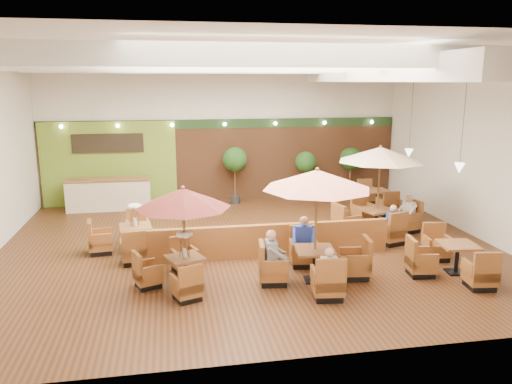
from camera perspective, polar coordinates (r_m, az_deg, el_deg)
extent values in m
plane|color=#381E0F|center=(14.46, -0.83, -6.28)|extent=(14.00, 14.00, 0.00)
cube|color=silver|center=(19.73, -3.68, 6.95)|extent=(14.00, 0.04, 5.50)
cube|color=silver|center=(8.05, 6.00, -1.30)|extent=(14.00, 0.04, 5.50)
cube|color=silver|center=(16.45, 24.06, 4.77)|extent=(0.04, 12.00, 5.50)
cube|color=white|center=(13.71, -0.90, 16.03)|extent=(14.00, 12.00, 0.04)
cube|color=brown|center=(19.81, -3.62, 3.62)|extent=(13.90, 0.10, 3.20)
cube|color=#1E3819|center=(19.63, -3.67, 7.80)|extent=(13.90, 0.12, 0.35)
cube|color=olive|center=(19.76, -16.40, 3.11)|extent=(5.00, 0.08, 3.20)
cube|color=black|center=(19.57, -16.57, 5.38)|extent=(2.60, 0.08, 0.70)
cube|color=white|center=(14.66, 13.12, 13.34)|extent=(0.60, 11.00, 0.60)
cube|color=white|center=(9.77, 2.99, 15.36)|extent=(13.60, 0.12, 0.45)
cube|color=white|center=(12.41, 0.09, 14.78)|extent=(13.60, 0.12, 0.45)
cube|color=white|center=(14.98, -1.72, 14.39)|extent=(13.60, 0.12, 0.45)
cube|color=white|center=(17.65, -3.04, 14.10)|extent=(13.60, 0.12, 0.45)
cylinder|color=black|center=(14.86, 22.73, 8.63)|extent=(0.01, 0.01, 3.20)
cone|color=white|center=(15.03, 22.22, 2.55)|extent=(0.28, 0.28, 0.28)
cylinder|color=black|center=(17.46, 17.41, 9.47)|extent=(0.01, 0.01, 3.20)
cone|color=white|center=(17.61, 17.07, 4.27)|extent=(0.28, 0.28, 0.28)
sphere|color=#FFEAC6|center=(19.65, -21.38, 6.97)|extent=(0.14, 0.14, 0.14)
sphere|color=#FFEAC6|center=(19.36, -15.53, 7.31)|extent=(0.14, 0.14, 0.14)
sphere|color=#FFEAC6|center=(19.28, -9.56, 7.57)|extent=(0.14, 0.14, 0.14)
sphere|color=#FFEAC6|center=(19.40, -3.59, 7.74)|extent=(0.14, 0.14, 0.14)
sphere|color=#FFEAC6|center=(19.73, 2.24, 7.84)|extent=(0.14, 0.14, 0.14)
sphere|color=#FFEAC6|center=(20.25, 7.83, 7.85)|extent=(0.14, 0.14, 0.14)
sphere|color=#FFEAC6|center=(20.95, 13.10, 7.80)|extent=(0.14, 0.14, 0.14)
cube|color=beige|center=(19.19, -16.45, -0.36)|extent=(3.00, 0.70, 1.10)
cube|color=brown|center=(19.07, -16.56, 1.39)|extent=(3.00, 0.75, 0.06)
cube|color=brown|center=(13.54, 1.60, -5.58)|extent=(6.61, 0.19, 0.92)
cube|color=brown|center=(11.80, -8.12, -7.47)|extent=(0.99, 0.99, 0.05)
cylinder|color=black|center=(11.91, -8.07, -8.90)|extent=(0.09, 0.09, 0.60)
cube|color=black|center=(12.03, -8.02, -10.31)|extent=(0.53, 0.53, 0.04)
cube|color=brown|center=(11.14, -7.89, -10.82)|extent=(0.72, 0.72, 0.29)
cube|color=brown|center=(10.83, -8.32, -9.97)|extent=(0.56, 0.28, 0.64)
cube|color=brown|center=(10.98, -9.20, -10.19)|extent=(0.24, 0.49, 0.25)
cube|color=brown|center=(11.16, -6.65, -9.72)|extent=(0.24, 0.49, 0.25)
cube|color=black|center=(11.22, -7.85, -11.80)|extent=(0.64, 0.64, 0.13)
cube|color=brown|center=(12.74, -8.21, -7.76)|extent=(0.72, 0.72, 0.29)
cube|color=brown|center=(12.86, -7.91, -6.27)|extent=(0.56, 0.28, 0.64)
cube|color=brown|center=(12.78, -7.14, -6.81)|extent=(0.24, 0.49, 0.25)
cube|color=brown|center=(12.59, -9.35, -7.18)|extent=(0.24, 0.49, 0.25)
cube|color=black|center=(12.82, -8.18, -8.64)|extent=(0.64, 0.64, 0.13)
cube|color=brown|center=(11.95, -12.25, -9.34)|extent=(0.72, 0.72, 0.29)
cube|color=brown|center=(11.76, -11.24, -8.22)|extent=(0.28, 0.56, 0.64)
cube|color=brown|center=(12.12, -12.69, -8.13)|extent=(0.49, 0.24, 0.25)
cube|color=brown|center=(11.65, -11.87, -8.95)|extent=(0.49, 0.24, 0.25)
cube|color=black|center=(12.02, -12.20, -10.26)|extent=(0.64, 0.64, 0.13)
cylinder|color=brown|center=(11.65, -8.19, -5.24)|extent=(0.06, 0.06, 2.27)
cone|color=#501A17|center=(11.39, -8.34, -0.66)|extent=(2.18, 2.18, 0.45)
sphere|color=brown|center=(11.34, -8.37, 0.47)|extent=(0.10, 0.10, 0.10)
cylinder|color=silver|center=(11.76, -8.14, -6.84)|extent=(0.10, 0.10, 0.22)
cube|color=brown|center=(11.94, 6.77, -6.63)|extent=(1.00, 1.00, 0.06)
cylinder|color=black|center=(12.07, 6.73, -8.29)|extent=(0.11, 0.11, 0.70)
cube|color=black|center=(12.20, 6.68, -9.92)|extent=(0.53, 0.53, 0.04)
cube|color=brown|center=(11.20, 8.22, -10.43)|extent=(0.73, 0.73, 0.34)
cube|color=brown|center=(10.85, 8.89, -9.41)|extent=(0.67, 0.19, 0.74)
cube|color=brown|center=(11.07, 6.67, -9.49)|extent=(0.16, 0.59, 0.30)
cube|color=brown|center=(11.19, 9.82, -9.35)|extent=(0.16, 0.59, 0.30)
cube|color=black|center=(11.30, 8.18, -11.57)|extent=(0.65, 0.65, 0.15)
cube|color=brown|center=(13.00, 5.44, -7.06)|extent=(0.73, 0.73, 0.34)
cube|color=brown|center=(13.14, 5.00, -5.37)|extent=(0.67, 0.19, 0.74)
cube|color=brown|center=(12.98, 6.81, -6.13)|extent=(0.16, 0.59, 0.30)
cube|color=brown|center=(12.89, 4.09, -6.21)|extent=(0.16, 0.59, 0.30)
cube|color=black|center=(13.08, 5.41, -8.06)|extent=(0.65, 0.65, 0.15)
cube|color=brown|center=(11.85, 1.99, -8.98)|extent=(0.73, 0.73, 0.34)
cube|color=brown|center=(11.83, 3.27, -7.40)|extent=(0.19, 0.67, 0.74)
cube|color=brown|center=(12.07, 1.87, -7.51)|extent=(0.59, 0.16, 0.30)
cube|color=brown|center=(11.49, 2.13, -8.56)|extent=(0.59, 0.16, 0.30)
cube|color=black|center=(11.95, 1.98, -10.07)|extent=(0.65, 0.65, 0.15)
cube|color=brown|center=(12.41, 11.22, -8.22)|extent=(0.73, 0.73, 0.34)
cube|color=brown|center=(12.18, 10.13, -6.99)|extent=(0.19, 0.67, 0.74)
cube|color=brown|center=(12.06, 11.62, -7.79)|extent=(0.59, 0.16, 0.30)
cube|color=brown|center=(12.62, 10.92, -6.83)|extent=(0.59, 0.16, 0.30)
cube|color=black|center=(12.50, 11.18, -9.27)|extent=(0.65, 0.65, 0.15)
cylinder|color=brown|center=(11.77, 6.84, -4.04)|extent=(0.06, 0.06, 2.65)
cone|color=#D07664|center=(11.50, 6.99, 1.44)|extent=(2.55, 2.55, 0.45)
sphere|color=brown|center=(11.45, 7.02, 2.57)|extent=(0.10, 0.10, 0.10)
cube|color=brown|center=(15.90, 13.70, -1.99)|extent=(1.13, 1.13, 0.06)
cylinder|color=black|center=(16.00, 13.63, -3.29)|extent=(0.11, 0.11, 0.71)
cube|color=black|center=(16.10, 13.56, -4.58)|extent=(0.60, 0.60, 0.04)
cube|color=brown|center=(15.13, 15.15, -4.59)|extent=(0.83, 0.83, 0.34)
cube|color=brown|center=(14.78, 15.38, -3.71)|extent=(0.67, 0.29, 0.75)
cube|color=brown|center=(14.87, 14.29, -3.97)|extent=(0.25, 0.59, 0.30)
cube|color=brown|center=(15.27, 16.08, -3.64)|extent=(0.25, 0.59, 0.30)
cube|color=black|center=(15.20, 15.10, -5.48)|extent=(0.73, 0.73, 0.15)
cube|color=brown|center=(16.92, 12.24, -2.62)|extent=(0.83, 0.83, 0.34)
cube|color=brown|center=(17.11, 12.19, -1.33)|extent=(0.67, 0.29, 0.75)
cube|color=brown|center=(17.06, 13.10, -1.79)|extent=(0.25, 0.59, 0.30)
cube|color=brown|center=(16.68, 11.43, -2.04)|extent=(0.25, 0.59, 0.30)
cube|color=black|center=(16.99, 12.20, -3.42)|extent=(0.73, 0.73, 0.15)
cube|color=brown|center=(15.65, 10.17, -3.78)|extent=(0.83, 0.83, 0.34)
cube|color=brown|center=(15.58, 11.25, -2.66)|extent=(0.29, 0.67, 0.75)
cube|color=brown|center=(15.83, 9.54, -2.75)|extent=(0.59, 0.25, 0.30)
cube|color=brown|center=(15.35, 10.89, -3.29)|extent=(0.59, 0.25, 0.30)
cube|color=black|center=(15.72, 10.14, -4.64)|extent=(0.73, 0.73, 0.15)
cube|color=brown|center=(16.45, 16.88, -3.32)|extent=(0.83, 0.83, 0.34)
cube|color=brown|center=(16.32, 15.99, -2.22)|extent=(0.29, 0.67, 0.75)
cube|color=brown|center=(16.18, 17.68, -2.85)|extent=(0.59, 0.25, 0.30)
cube|color=brown|center=(16.61, 16.20, -2.35)|extent=(0.59, 0.25, 0.30)
cube|color=black|center=(16.52, 16.83, -4.15)|extent=(0.73, 0.73, 0.15)
cylinder|color=brown|center=(15.77, 13.80, 0.02)|extent=(0.06, 0.06, 2.69)
cone|color=beige|center=(15.57, 14.02, 4.20)|extent=(2.58, 2.58, 0.45)
sphere|color=brown|center=(15.54, 14.07, 5.04)|extent=(0.10, 0.10, 0.10)
cube|color=brown|center=(14.26, -13.62, -3.87)|extent=(0.96, 0.96, 0.06)
cylinder|color=black|center=(14.36, -13.55, -5.21)|extent=(0.10, 0.10, 0.66)
cube|color=black|center=(14.47, -13.48, -6.54)|extent=(0.51, 0.51, 0.04)
cube|color=brown|center=(13.48, -13.76, -6.72)|extent=(0.70, 0.70, 0.32)
cube|color=brown|center=(13.14, -14.04, -5.86)|extent=(0.63, 0.18, 0.70)
cube|color=brown|center=(13.41, -15.05, -6.00)|extent=(0.15, 0.56, 0.28)
cube|color=brown|center=(13.44, -12.56, -5.82)|extent=(0.15, 0.56, 0.28)
cube|color=black|center=(13.56, -13.71, -7.65)|extent=(0.62, 0.62, 0.14)
cube|color=brown|center=(15.30, -13.34, -4.39)|extent=(0.70, 0.70, 0.32)
cube|color=brown|center=(15.46, -13.22, -3.04)|extent=(0.63, 0.18, 0.70)
cube|color=brown|center=(15.26, -12.29, -3.59)|extent=(0.15, 0.56, 0.28)
cube|color=brown|center=(15.23, -14.47, -3.74)|extent=(0.15, 0.56, 0.28)
cube|color=black|center=(15.36, -13.30, -5.21)|extent=(0.62, 0.62, 0.14)
cube|color=brown|center=(14.48, -17.32, -5.59)|extent=(0.70, 0.70, 0.32)
cube|color=brown|center=(14.33, -16.39, -4.46)|extent=(0.18, 0.63, 0.70)
cube|color=brown|center=(14.70, -17.39, -4.50)|extent=(0.56, 0.15, 0.28)
cube|color=brown|center=(14.14, -17.37, -5.17)|extent=(0.56, 0.15, 0.28)
cube|color=black|center=(14.55, -17.27, -6.45)|extent=(0.62, 0.62, 0.14)
cylinder|color=silver|center=(14.23, -13.65, -3.33)|extent=(0.10, 0.10, 0.22)
cube|color=brown|center=(13.31, 22.10, -5.63)|extent=(0.96, 0.96, 0.06)
cylinder|color=black|center=(13.42, 21.98, -7.06)|extent=(0.10, 0.10, 0.67)
cube|color=black|center=(13.54, 21.86, -8.48)|extent=(0.51, 0.51, 0.04)
cube|color=brown|center=(12.69, 24.24, -8.72)|extent=(0.70, 0.70, 0.32)
cube|color=brown|center=(12.41, 25.17, -7.79)|extent=(0.63, 0.18, 0.71)
cube|color=brown|center=(12.50, 23.12, -7.96)|extent=(0.15, 0.56, 0.28)
cube|color=brown|center=(12.76, 25.51, -7.77)|extent=(0.15, 0.56, 0.28)
cube|color=black|center=(12.78, 24.15, -9.70)|extent=(0.62, 0.62, 0.14)
cube|color=brown|center=(14.21, 19.92, -6.11)|extent=(0.70, 0.70, 0.32)
cube|color=brown|center=(14.32, 19.38, -4.66)|extent=(0.63, 0.18, 0.71)
cube|color=brown|center=(14.27, 21.08, -5.28)|extent=(0.15, 0.56, 0.28)
cube|color=brown|center=(14.04, 18.87, -5.39)|extent=(0.15, 0.56, 0.28)
cube|color=black|center=(14.29, 19.85, -7.00)|extent=(0.62, 0.62, 0.14)
cube|color=brown|center=(12.97, 18.31, -7.78)|extent=(0.70, 0.70, 0.32)
cube|color=brown|center=(13.02, 19.35, -6.36)|extent=(0.18, 0.63, 0.71)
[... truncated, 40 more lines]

